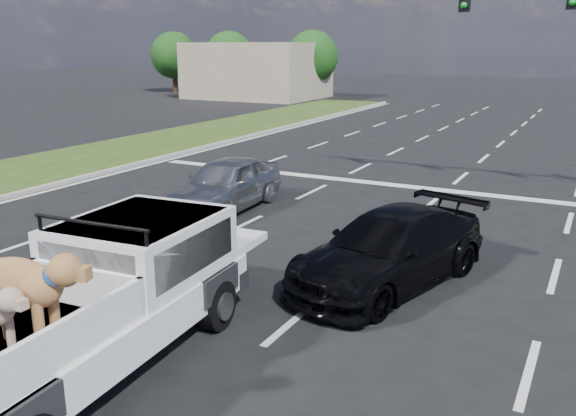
# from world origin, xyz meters

# --- Properties ---
(ground) EXTENTS (160.00, 160.00, 0.00)m
(ground) POSITION_xyz_m (0.00, 0.00, 0.00)
(ground) COLOR black
(ground) RESTS_ON ground
(road_markings) EXTENTS (17.75, 60.00, 0.01)m
(road_markings) POSITION_xyz_m (0.00, 6.56, 0.01)
(road_markings) COLOR silver
(road_markings) RESTS_ON ground
(grass_median_left) EXTENTS (5.00, 60.00, 0.10)m
(grass_median_left) POSITION_xyz_m (-11.50, 6.00, 0.05)
(grass_median_left) COLOR #243C12
(grass_median_left) RESTS_ON ground
(curb_left) EXTENTS (0.15, 60.00, 0.14)m
(curb_left) POSITION_xyz_m (-9.05, 6.00, 0.07)
(curb_left) COLOR #A7A099
(curb_left) RESTS_ON ground
(building_left) EXTENTS (10.00, 8.00, 4.40)m
(building_left) POSITION_xyz_m (-20.00, 36.00, 2.20)
(building_left) COLOR tan
(building_left) RESTS_ON ground
(tree_far_a) EXTENTS (4.20, 4.20, 5.40)m
(tree_far_a) POSITION_xyz_m (-30.00, 38.00, 3.29)
(tree_far_a) COLOR #332114
(tree_far_a) RESTS_ON ground
(tree_far_b) EXTENTS (4.20, 4.20, 5.40)m
(tree_far_b) POSITION_xyz_m (-24.00, 38.00, 3.29)
(tree_far_b) COLOR #332114
(tree_far_b) RESTS_ON ground
(tree_far_c) EXTENTS (4.20, 4.20, 5.40)m
(tree_far_c) POSITION_xyz_m (-16.00, 38.00, 3.29)
(tree_far_c) COLOR #332114
(tree_far_c) RESTS_ON ground
(pickup_truck) EXTENTS (2.38, 5.58, 2.04)m
(pickup_truck) POSITION_xyz_m (0.05, -2.52, 0.97)
(pickup_truck) COLOR black
(pickup_truck) RESTS_ON ground
(silver_sedan) EXTENTS (1.84, 4.13, 1.38)m
(silver_sedan) POSITION_xyz_m (-2.93, 5.19, 0.69)
(silver_sedan) COLOR #A8ABAF
(silver_sedan) RESTS_ON ground
(black_coupe) EXTENTS (3.04, 4.89, 1.32)m
(black_coupe) POSITION_xyz_m (2.57, 2.16, 0.66)
(black_coupe) COLOR black
(black_coupe) RESTS_ON ground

